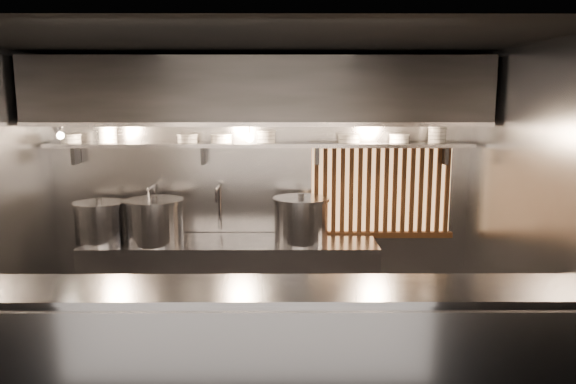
{
  "coord_description": "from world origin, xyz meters",
  "views": [
    {
      "loc": [
        0.27,
        -4.51,
        2.38
      ],
      "look_at": [
        0.29,
        0.55,
        1.51
      ],
      "focal_mm": 35.0,
      "sensor_mm": 36.0,
      "label": 1
    }
  ],
  "objects_px": {
    "heat_lamp": "(58,129)",
    "stock_pot_mid": "(100,222)",
    "pendant_bulb": "(250,138)",
    "stock_pot_left": "(155,221)",
    "stock_pot_right": "(301,220)"
  },
  "relations": [
    {
      "from": "heat_lamp",
      "to": "stock_pot_mid",
      "type": "bearing_deg",
      "value": 44.37
    },
    {
      "from": "stock_pot_left",
      "to": "stock_pot_right",
      "type": "relative_size",
      "value": 0.88
    },
    {
      "from": "pendant_bulb",
      "to": "stock_pot_mid",
      "type": "xyz_separation_m",
      "value": [
        -1.54,
        -0.09,
        -0.85
      ]
    },
    {
      "from": "heat_lamp",
      "to": "pendant_bulb",
      "type": "height_order",
      "value": "heat_lamp"
    },
    {
      "from": "stock_pot_mid",
      "to": "heat_lamp",
      "type": "bearing_deg",
      "value": -135.63
    },
    {
      "from": "stock_pot_mid",
      "to": "stock_pot_right",
      "type": "relative_size",
      "value": 0.97
    },
    {
      "from": "stock_pot_left",
      "to": "heat_lamp",
      "type": "bearing_deg",
      "value": -164.5
    },
    {
      "from": "heat_lamp",
      "to": "stock_pot_left",
      "type": "bearing_deg",
      "value": 15.5
    },
    {
      "from": "stock_pot_mid",
      "to": "stock_pot_right",
      "type": "height_order",
      "value": "stock_pot_right"
    },
    {
      "from": "stock_pot_mid",
      "to": "stock_pot_left",
      "type": "bearing_deg",
      "value": -2.61
    },
    {
      "from": "stock_pot_right",
      "to": "pendant_bulb",
      "type": "bearing_deg",
      "value": 169.3
    },
    {
      "from": "stock_pot_left",
      "to": "stock_pot_mid",
      "type": "xyz_separation_m",
      "value": [
        -0.57,
        0.03,
        -0.02
      ]
    },
    {
      "from": "stock_pot_left",
      "to": "pendant_bulb",
      "type": "bearing_deg",
      "value": 7.03
    },
    {
      "from": "heat_lamp",
      "to": "stock_pot_left",
      "type": "height_order",
      "value": "heat_lamp"
    },
    {
      "from": "heat_lamp",
      "to": "pendant_bulb",
      "type": "xyz_separation_m",
      "value": [
        1.8,
        0.35,
        -0.11
      ]
    }
  ]
}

